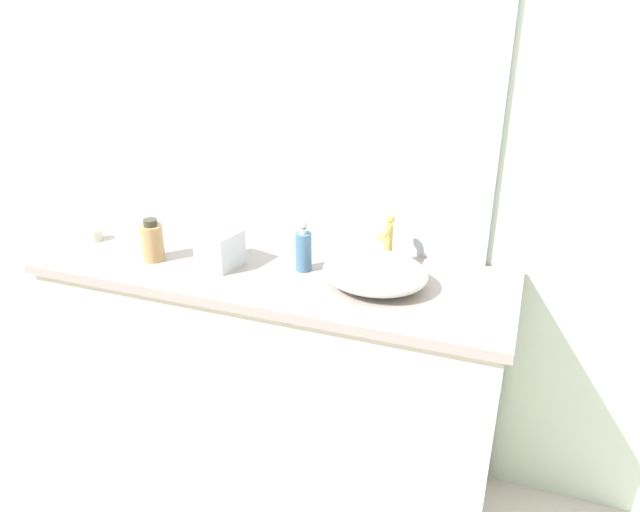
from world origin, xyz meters
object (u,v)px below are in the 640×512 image
soap_dispenser (303,249)px  tissue_box (220,246)px  lotion_bottle (153,241)px  candle_jar (95,235)px  sink_basin (375,273)px

soap_dispenser → tissue_box: size_ratio=1.10×
lotion_bottle → candle_jar: bearing=167.1°
soap_dispenser → lotion_bottle: bearing=-169.5°
sink_basin → candle_jar: sink_basin is taller
candle_jar → lotion_bottle: bearing=-12.9°
candle_jar → tissue_box: bearing=-3.4°
soap_dispenser → lotion_bottle: (-0.50, -0.09, -0.01)m
sink_basin → tissue_box: bearing=-177.7°
tissue_box → lotion_bottle: bearing=-171.3°
sink_basin → soap_dispenser: (-0.25, 0.04, 0.03)m
soap_dispenser → tissue_box: 0.28m
lotion_bottle → candle_jar: lotion_bottle is taller
lotion_bottle → soap_dispenser: bearing=10.5°
tissue_box → candle_jar: 0.52m
sink_basin → candle_jar: bearing=179.4°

